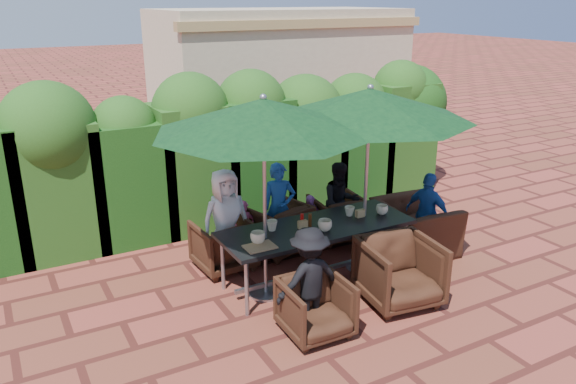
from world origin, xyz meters
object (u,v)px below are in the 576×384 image
chair_far_left (223,242)px  chair_near_left (316,305)px  umbrella_right (370,104)px  chair_far_mid (278,225)px  dining_table (317,231)px  chair_near_right (400,269)px  chair_far_right (337,216)px  umbrella_left (263,116)px  chair_end_right (416,219)px

chair_far_left → chair_near_left: bearing=93.9°
umbrella_right → chair_far_mid: umbrella_right is taller
umbrella_right → chair_near_left: umbrella_right is taller
dining_table → chair_far_left: dining_table is taller
dining_table → chair_far_mid: bearing=91.2°
chair_far_mid → chair_near_right: size_ratio=0.91×
chair_far_mid → chair_near_right: 2.05m
chair_far_mid → chair_far_left: bearing=-6.7°
chair_far_right → chair_near_left: (-1.62, -2.02, -0.02)m
chair_far_left → chair_near_right: 2.35m
umbrella_left → umbrella_right: size_ratio=0.98×
umbrella_left → chair_far_left: umbrella_left is taller
chair_near_right → chair_end_right: 1.56m
chair_near_right → chair_far_mid: bearing=114.6°
chair_near_left → dining_table: bearing=59.8°
umbrella_left → umbrella_right: 1.46m
chair_end_right → chair_far_right: bearing=47.4°
chair_far_mid → chair_end_right: bearing=137.6°
chair_far_left → umbrella_left: bearing=97.5°
chair_near_left → umbrella_left: bearing=95.9°
chair_near_left → chair_far_mid: bearing=74.7°
dining_table → chair_near_right: 1.13m
umbrella_right → chair_far_right: (0.23, 0.97, -1.84)m
umbrella_right → chair_far_mid: bearing=126.9°
dining_table → chair_near_right: (0.57, -0.95, -0.24)m
umbrella_right → chair_far_left: (-1.64, 0.88, -1.84)m
umbrella_left → umbrella_right: bearing=0.6°
umbrella_left → chair_far_right: bearing=30.1°
chair_far_left → chair_end_right: 2.74m
chair_far_mid → chair_end_right: chair_end_right is taller
dining_table → umbrella_left: size_ratio=0.98×
chair_near_right → dining_table: bearing=128.8°
umbrella_left → chair_end_right: umbrella_left is taller
chair_near_left → chair_end_right: chair_end_right is taller
dining_table → chair_near_right: bearing=-59.0°
chair_far_right → chair_near_left: bearing=57.4°
chair_far_mid → chair_near_right: (0.59, -1.96, 0.04)m
chair_far_right → chair_near_right: chair_near_right is taller
chair_far_left → chair_near_left: 1.95m
umbrella_right → chair_near_left: size_ratio=3.67×
dining_table → chair_far_left: size_ratio=3.34×
chair_far_left → chair_far_mid: chair_far_mid is taller
chair_far_right → chair_end_right: chair_end_right is taller
chair_near_right → chair_end_right: bearing=50.2°
umbrella_right → chair_far_mid: (-0.76, 1.01, -1.82)m
chair_end_right → chair_far_mid: bearing=68.8°
chair_far_right → chair_end_right: (0.75, -0.87, 0.10)m
chair_far_right → dining_table: bearing=51.3°
dining_table → chair_end_right: 1.73m
umbrella_left → chair_near_left: size_ratio=3.61×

